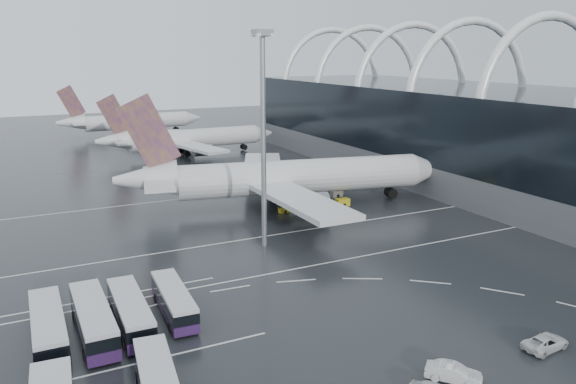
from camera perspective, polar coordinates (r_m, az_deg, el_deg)
name	(u,v)px	position (r m, az deg, el deg)	size (l,w,h in m)	color
ground	(284,265)	(75.82, -0.44, -7.41)	(420.00, 420.00, 0.00)	black
terminal	(507,135)	(125.61, 21.40, 5.39)	(42.00, 160.00, 34.90)	#57595C
lane_marking_near	(290,270)	(74.16, 0.25, -7.91)	(120.00, 0.25, 0.01)	silver
lane_marking_mid	(249,239)	(86.10, -3.97, -4.76)	(120.00, 0.25, 0.01)	silver
lane_marking_far	(194,197)	(111.43, -9.54, -0.54)	(120.00, 0.25, 0.01)	silver
bus_bay_line_south	(124,367)	(55.36, -16.31, -16.66)	(28.00, 0.25, 0.01)	silver
bus_bay_line_north	(97,299)	(69.54, -18.79, -10.26)	(28.00, 0.25, 0.01)	silver
airliner_main	(284,178)	(102.44, -0.38, 1.41)	(62.00, 53.53, 21.10)	silver
airliner_gate_b	(187,139)	(156.77, -10.27, 5.28)	(49.93, 45.05, 17.39)	silver
airliner_gate_c	(129,122)	(199.66, -15.80, 6.84)	(48.73, 44.98, 17.38)	silver
bus_row_near_a	(48,327)	(60.76, -23.19, -12.48)	(3.32, 13.21, 3.24)	#27133E
bus_row_near_b	(93,319)	(60.68, -19.17, -12.08)	(3.28, 13.55, 3.33)	#27133E
bus_row_near_c	(130,312)	(61.33, -15.71, -11.61)	(3.34, 12.91, 3.16)	#27133E
bus_row_near_d	(174,300)	(63.10, -11.52, -10.72)	(3.34, 12.09, 2.94)	#27133E
van_curve_a	(545,342)	(60.90, 24.68, -13.71)	(2.33, 5.04, 1.40)	silver
van_curve_c	(454,373)	(52.93, 16.47, -17.23)	(1.67, 4.78, 1.58)	silver
floodlight_mast	(263,114)	(78.87, -2.55, 7.90)	(2.35, 2.35, 30.68)	gray
gse_cart_belly_a	(343,202)	(104.29, 5.56, -1.04)	(2.48, 1.46, 1.35)	gold
gse_cart_belly_b	(338,191)	(112.74, 5.07, 0.05)	(1.94, 1.15, 1.06)	slate
gse_cart_belly_c	(284,210)	(99.58, -0.40, -1.80)	(1.89, 1.12, 1.03)	gold
gse_cart_belly_d	(336,193)	(110.92, 4.95, -0.13)	(2.26, 1.34, 1.23)	slate
gse_cart_belly_e	(301,196)	(108.71, 1.30, -0.37)	(2.31, 1.36, 1.26)	gold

